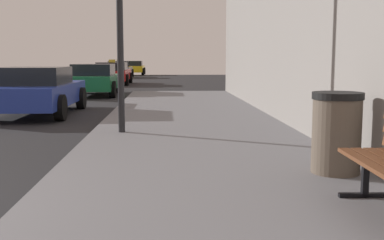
{
  "coord_description": "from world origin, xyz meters",
  "views": [
    {
      "loc": [
        3.42,
        -3.69,
        1.49
      ],
      "look_at": [
        3.79,
        3.44,
        0.56
      ],
      "focal_mm": 44.27,
      "sensor_mm": 36.0,
      "label": 1
    }
  ],
  "objects_px": {
    "car_blue": "(36,90)",
    "car_green": "(94,80)",
    "trash_bin": "(336,133)",
    "car_yellow": "(134,68)",
    "car_silver": "(119,69)",
    "car_red": "(113,73)"
  },
  "relations": [
    {
      "from": "car_green",
      "to": "car_yellow",
      "type": "relative_size",
      "value": 0.96
    },
    {
      "from": "car_blue",
      "to": "car_green",
      "type": "relative_size",
      "value": 1.07
    },
    {
      "from": "car_blue",
      "to": "car_green",
      "type": "distance_m",
      "value": 6.64
    },
    {
      "from": "trash_bin",
      "to": "car_silver",
      "type": "distance_m",
      "value": 32.73
    },
    {
      "from": "car_silver",
      "to": "car_red",
      "type": "bearing_deg",
      "value": -86.6
    },
    {
      "from": "car_red",
      "to": "car_silver",
      "type": "xyz_separation_m",
      "value": [
        -0.59,
        9.99,
        -0.0
      ]
    },
    {
      "from": "car_blue",
      "to": "car_silver",
      "type": "relative_size",
      "value": 0.97
    },
    {
      "from": "car_green",
      "to": "car_silver",
      "type": "relative_size",
      "value": 0.91
    },
    {
      "from": "car_blue",
      "to": "car_yellow",
      "type": "relative_size",
      "value": 1.03
    },
    {
      "from": "car_silver",
      "to": "car_yellow",
      "type": "xyz_separation_m",
      "value": [
        0.71,
        6.02,
        -0.0
      ]
    },
    {
      "from": "car_blue",
      "to": "car_red",
      "type": "xyz_separation_m",
      "value": [
        0.33,
        14.85,
        0.0
      ]
    },
    {
      "from": "trash_bin",
      "to": "car_red",
      "type": "bearing_deg",
      "value": 103.0
    },
    {
      "from": "car_green",
      "to": "car_red",
      "type": "bearing_deg",
      "value": 91.43
    },
    {
      "from": "car_blue",
      "to": "car_yellow",
      "type": "height_order",
      "value": "same"
    },
    {
      "from": "car_green",
      "to": "trash_bin",
      "type": "bearing_deg",
      "value": -70.62
    },
    {
      "from": "car_silver",
      "to": "car_yellow",
      "type": "bearing_deg",
      "value": 83.32
    },
    {
      "from": "car_blue",
      "to": "car_yellow",
      "type": "xyz_separation_m",
      "value": [
        0.44,
        30.86,
        -0.0
      ]
    },
    {
      "from": "car_green",
      "to": "car_yellow",
      "type": "bearing_deg",
      "value": 90.22
    },
    {
      "from": "car_green",
      "to": "car_yellow",
      "type": "xyz_separation_m",
      "value": [
        -0.09,
        24.24,
        0.0
      ]
    },
    {
      "from": "trash_bin",
      "to": "car_green",
      "type": "xyz_separation_m",
      "value": [
        -4.93,
        14.0,
        0.01
      ]
    },
    {
      "from": "car_red",
      "to": "car_silver",
      "type": "relative_size",
      "value": 1.0
    },
    {
      "from": "car_blue",
      "to": "car_green",
      "type": "bearing_deg",
      "value": 85.42
    }
  ]
}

